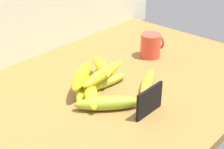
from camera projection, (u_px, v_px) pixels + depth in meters
The scene contains 12 objects.
counter_top at pixel (119, 88), 115.51cm from camera, with size 110.00×76.00×3.00cm, color olive.
chalkboard_sign at pixel (149, 102), 97.77cm from camera, with size 11.00×1.80×8.40cm.
coffee_mug at pixel (151, 45), 131.64cm from camera, with size 9.07×7.57×9.05cm.
banana_0 at pixel (147, 82), 112.45cm from camera, with size 17.84×3.27×3.27cm, color gold.
banana_1 at pixel (108, 103), 100.43cm from camera, with size 19.47×4.21×4.21cm, color #95AE2A.
banana_2 at pixel (99, 75), 116.16cm from camera, with size 20.62×3.85×3.85cm, color yellow.
banana_3 at pixel (103, 83), 111.74cm from camera, with size 18.27×3.50×3.50cm, color #A9C237.
banana_4 at pixel (90, 91), 106.15cm from camera, with size 20.03×4.30×4.30cm, color yellow.
banana_5 at pixel (83, 87), 109.60cm from camera, with size 17.76×3.36×3.36cm, color #A7AF27.
banana_6 at pixel (101, 66), 113.76cm from camera, with size 15.30×3.51×3.51cm, color yellow.
banana_7 at pixel (103, 74), 109.93cm from camera, with size 20.50×3.45×3.45cm, color yellow.
banana_8 at pixel (82, 76), 108.15cm from camera, with size 18.00×4.14×4.14cm, color yellow.
Camera 1 is at (-76.05, -64.90, 59.57)cm, focal length 55.81 mm.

